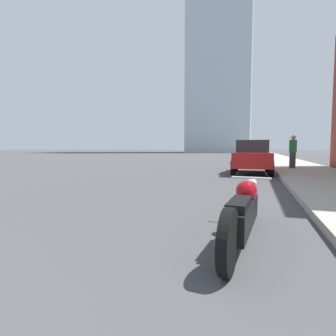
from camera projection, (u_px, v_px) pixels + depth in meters
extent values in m
cube|color=#9E998E|center=(274.00, 157.00, 35.91)|extent=(3.17, 240.00, 0.15)
cube|color=silver|center=(222.00, 10.00, 74.62)|extent=(17.20, 17.20, 81.39)
cylinder|color=black|center=(251.00, 202.00, 4.36)|extent=(0.16, 0.66, 0.66)
cylinder|color=black|center=(228.00, 242.00, 2.49)|extent=(0.16, 0.66, 0.66)
cube|color=black|center=(243.00, 215.00, 3.43)|extent=(0.38, 1.57, 0.33)
sphere|color=#9E0C14|center=(246.00, 191.00, 3.69)|extent=(0.29, 0.29, 0.29)
cube|color=black|center=(239.00, 204.00, 3.11)|extent=(0.28, 0.73, 0.10)
sphere|color=silver|center=(252.00, 183.00, 4.37)|extent=(0.16, 0.16, 0.16)
cylinder|color=silver|center=(251.00, 178.00, 4.23)|extent=(0.62, 0.09, 0.04)
cube|color=red|center=(252.00, 159.00, 12.58)|extent=(1.72, 3.91, 0.66)
cube|color=#23282D|center=(252.00, 146.00, 12.54)|extent=(1.44, 1.88, 0.57)
cylinder|color=black|center=(236.00, 164.00, 13.99)|extent=(0.21, 0.71, 0.71)
cylinder|color=black|center=(268.00, 165.00, 13.51)|extent=(0.21, 0.71, 0.71)
cylinder|color=black|center=(233.00, 168.00, 11.70)|extent=(0.21, 0.71, 0.71)
cylinder|color=black|center=(271.00, 168.00, 11.23)|extent=(0.21, 0.71, 0.71)
cube|color=#BCBCC1|center=(250.00, 154.00, 22.15)|extent=(1.88, 4.06, 0.73)
cube|color=#23282D|center=(250.00, 146.00, 22.10)|extent=(1.54, 1.98, 0.69)
cylinder|color=black|center=(241.00, 158.00, 23.63)|extent=(0.23, 0.72, 0.71)
cylinder|color=black|center=(260.00, 158.00, 23.05)|extent=(0.23, 0.72, 0.71)
cylinder|color=black|center=(238.00, 159.00, 21.31)|extent=(0.23, 0.72, 0.71)
cylinder|color=black|center=(260.00, 159.00, 20.74)|extent=(0.23, 0.72, 0.71)
cube|color=silver|center=(252.00, 153.00, 33.44)|extent=(1.87, 4.08, 0.62)
cube|color=#23282D|center=(252.00, 148.00, 33.39)|extent=(1.56, 1.97, 0.69)
cylinder|color=black|center=(246.00, 155.00, 34.92)|extent=(0.21, 0.63, 0.63)
cylinder|color=black|center=(259.00, 155.00, 34.35)|extent=(0.21, 0.63, 0.63)
cylinder|color=black|center=(244.00, 156.00, 32.57)|extent=(0.21, 0.63, 0.63)
cylinder|color=black|center=(259.00, 156.00, 32.00)|extent=(0.21, 0.63, 0.63)
cube|color=#1E6B33|center=(252.00, 152.00, 43.57)|extent=(1.84, 4.23, 0.67)
cube|color=#23282D|center=(252.00, 148.00, 43.52)|extent=(1.51, 2.05, 0.60)
cylinder|color=black|center=(248.00, 154.00, 45.08)|extent=(0.22, 0.61, 0.61)
cylinder|color=black|center=(258.00, 154.00, 44.52)|extent=(0.22, 0.61, 0.61)
cylinder|color=black|center=(247.00, 154.00, 42.66)|extent=(0.22, 0.61, 0.61)
cylinder|color=black|center=(257.00, 154.00, 42.11)|extent=(0.22, 0.61, 0.61)
cube|color=#1E3899|center=(254.00, 151.00, 55.49)|extent=(2.20, 4.52, 0.73)
cube|color=#23282D|center=(254.00, 147.00, 55.43)|extent=(1.71, 2.23, 0.63)
cylinder|color=black|center=(249.00, 152.00, 57.02)|extent=(0.27, 0.71, 0.69)
cylinder|color=black|center=(257.00, 152.00, 56.64)|extent=(0.27, 0.71, 0.69)
cylinder|color=black|center=(250.00, 152.00, 54.39)|extent=(0.27, 0.71, 0.69)
cylinder|color=black|center=(259.00, 153.00, 54.01)|extent=(0.27, 0.71, 0.69)
cube|color=#38383D|center=(292.00, 160.00, 14.09)|extent=(0.29, 0.20, 0.85)
cube|color=#2D7F42|center=(293.00, 146.00, 14.03)|extent=(0.36, 0.20, 0.67)
sphere|color=tan|center=(293.00, 138.00, 14.00)|extent=(0.25, 0.25, 0.25)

